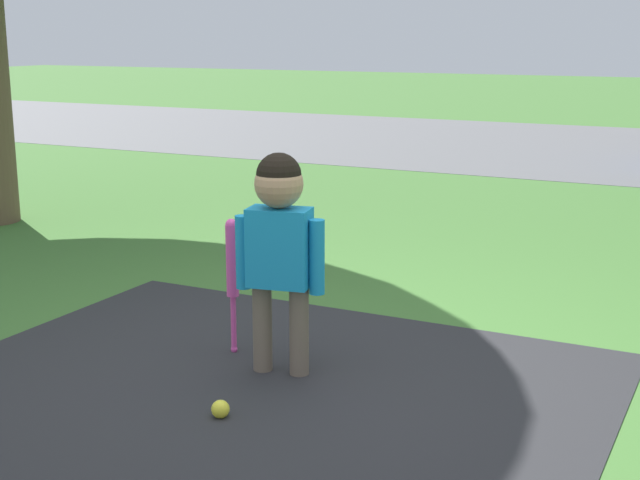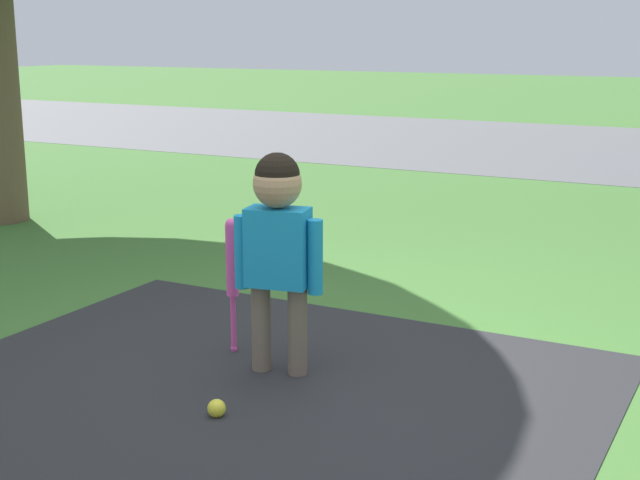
{
  "view_description": "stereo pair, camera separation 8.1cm",
  "coord_description": "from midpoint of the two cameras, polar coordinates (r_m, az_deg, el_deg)",
  "views": [
    {
      "loc": [
        1.84,
        -3.34,
        1.52
      ],
      "look_at": [
        -0.05,
        0.41,
        0.54
      ],
      "focal_mm": 50.0,
      "sensor_mm": 36.0,
      "label": 1
    },
    {
      "loc": [
        1.91,
        -3.3,
        1.52
      ],
      "look_at": [
        -0.05,
        0.41,
        0.54
      ],
      "focal_mm": 50.0,
      "sensor_mm": 36.0,
      "label": 2
    }
  ],
  "objects": [
    {
      "name": "ground_plane",
      "position": [
        4.1,
        -1.47,
        -8.65
      ],
      "size": [
        60.0,
        60.0,
        0.0
      ],
      "primitive_type": "plane",
      "color": "#3D6B2D"
    },
    {
      "name": "street_strip",
      "position": [
        12.58,
        19.17,
        5.46
      ],
      "size": [
        40.0,
        6.0,
        0.01
      ],
      "color": "#59595B",
      "rests_on": "ground"
    },
    {
      "name": "child",
      "position": [
        3.95,
        -2.13,
        0.48
      ],
      "size": [
        0.41,
        0.22,
        1.02
      ],
      "rotation": [
        0.0,
        0.0,
        0.2
      ],
      "color": "#6B5B4C",
      "rests_on": "ground"
    },
    {
      "name": "baseball_bat",
      "position": [
        4.28,
        -5.11,
        -1.68
      ],
      "size": [
        0.06,
        0.06,
        0.67
      ],
      "color": "#E54CA5",
      "rests_on": "ground"
    },
    {
      "name": "sports_ball",
      "position": [
        3.69,
        -6.0,
        -10.66
      ],
      "size": [
        0.08,
        0.08,
        0.08
      ],
      "color": "yellow",
      "rests_on": "ground"
    }
  ]
}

